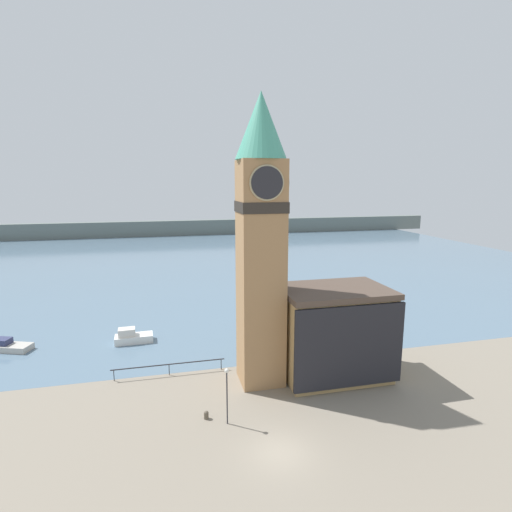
{
  "coord_description": "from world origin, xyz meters",
  "views": [
    {
      "loc": [
        -6.97,
        -22.59,
        17.61
      ],
      "look_at": [
        0.18,
        7.38,
        11.9
      ],
      "focal_mm": 28.0,
      "sensor_mm": 36.0,
      "label": 1
    }
  ],
  "objects_px": {
    "lamp_post": "(227,386)",
    "pier_building": "(334,332)",
    "clock_tower": "(261,236)",
    "boat_far": "(6,346)",
    "mooring_bollard_near": "(206,415)",
    "boat_near": "(132,337)"
  },
  "relations": [
    {
      "from": "lamp_post",
      "to": "pier_building",
      "type": "bearing_deg",
      "value": 26.47
    },
    {
      "from": "clock_tower",
      "to": "lamp_post",
      "type": "bearing_deg",
      "value": -124.29
    },
    {
      "from": "boat_far",
      "to": "mooring_bollard_near",
      "type": "xyz_separation_m",
      "value": [
        19.27,
        -17.47,
        -0.14
      ]
    },
    {
      "from": "lamp_post",
      "to": "clock_tower",
      "type": "bearing_deg",
      "value": 55.71
    },
    {
      "from": "pier_building",
      "to": "clock_tower",
      "type": "bearing_deg",
      "value": 175.7
    },
    {
      "from": "clock_tower",
      "to": "lamp_post",
      "type": "relative_size",
      "value": 5.67
    },
    {
      "from": "boat_far",
      "to": "lamp_post",
      "type": "height_order",
      "value": "lamp_post"
    },
    {
      "from": "boat_far",
      "to": "boat_near",
      "type": "bearing_deg",
      "value": 16.29
    },
    {
      "from": "clock_tower",
      "to": "boat_near",
      "type": "distance_m",
      "value": 20.83
    },
    {
      "from": "boat_far",
      "to": "mooring_bollard_near",
      "type": "bearing_deg",
      "value": -21.93
    },
    {
      "from": "mooring_bollard_near",
      "to": "lamp_post",
      "type": "distance_m",
      "value": 3.21
    },
    {
      "from": "mooring_bollard_near",
      "to": "lamp_post",
      "type": "relative_size",
      "value": 0.15
    },
    {
      "from": "boat_far",
      "to": "lamp_post",
      "type": "bearing_deg",
      "value": -21.43
    },
    {
      "from": "mooring_bollard_near",
      "to": "boat_far",
      "type": "bearing_deg",
      "value": 137.81
    },
    {
      "from": "pier_building",
      "to": "lamp_post",
      "type": "distance_m",
      "value": 12.09
    },
    {
      "from": "clock_tower",
      "to": "boat_near",
      "type": "relative_size",
      "value": 5.97
    },
    {
      "from": "pier_building",
      "to": "boat_near",
      "type": "relative_size",
      "value": 2.35
    },
    {
      "from": "boat_near",
      "to": "boat_far",
      "type": "bearing_deg",
      "value": 173.51
    },
    {
      "from": "lamp_post",
      "to": "boat_far",
      "type": "bearing_deg",
      "value": 138.31
    },
    {
      "from": "clock_tower",
      "to": "pier_building",
      "type": "relative_size",
      "value": 2.54
    },
    {
      "from": "mooring_bollard_near",
      "to": "clock_tower",
      "type": "bearing_deg",
      "value": 41.82
    },
    {
      "from": "boat_far",
      "to": "pier_building",
      "type": "bearing_deg",
      "value": -2.31
    }
  ]
}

